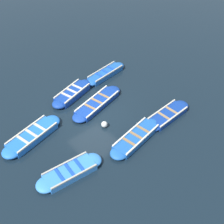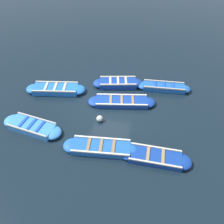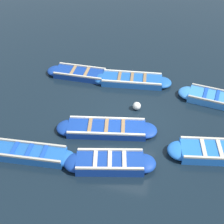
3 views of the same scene
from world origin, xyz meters
name	(u,v)px [view 1 (image 1 of 3)]	position (x,y,z in m)	size (l,w,h in m)	color
ground_plane	(93,114)	(0.00, 0.00, 0.00)	(120.00, 120.00, 0.00)	black
boat_far_corner	(168,115)	(3.02, 2.95, 0.15)	(1.04, 3.37, 0.35)	navy
boat_mid_row	(136,138)	(3.09, 0.38, 0.16)	(1.38, 3.80, 0.38)	#1E59AD
boat_broadside	(72,94)	(-2.09, 0.07, 0.19)	(1.60, 3.34, 0.44)	navy
boat_drifting	(70,172)	(2.62, -3.52, 0.16)	(1.32, 3.47, 0.38)	#3884E0
boat_near_quay	(105,74)	(-2.39, 2.99, 0.17)	(1.07, 3.40, 0.40)	#1E59AD
boat_tucked	(32,136)	(-0.59, -3.61, 0.18)	(1.66, 3.84, 0.42)	blue
boat_inner_gap	(97,103)	(-0.42, 0.66, 0.15)	(1.68, 4.06, 0.36)	navy
buoy_orange_near	(104,124)	(1.25, -0.22, 0.17)	(0.35, 0.35, 0.35)	silver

